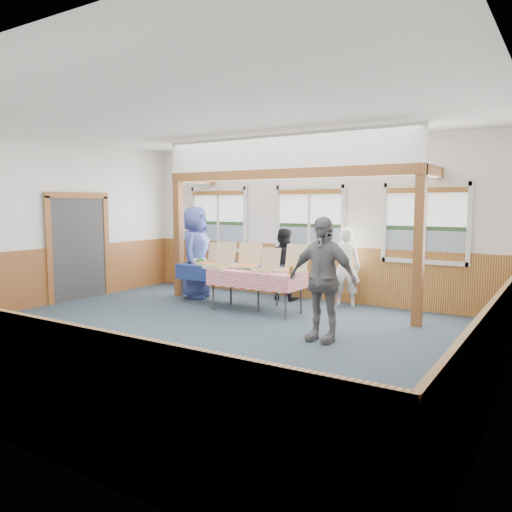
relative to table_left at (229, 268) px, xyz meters
The scene contains 29 objects.
floor 2.49m from the table_left, 63.10° to the right, with size 8.00×8.00×0.00m, color #293743.
ceiling 3.45m from the table_left, 63.10° to the right, with size 8.00×8.00×0.00m, color white.
wall_back 1.96m from the table_left, 51.81° to the left, with size 8.00×8.00×0.00m, color silver.
wall_left 3.72m from the table_left, 143.92° to the right, with size 8.00×8.00×0.00m, color silver.
wall_right 5.58m from the table_left, 22.73° to the right, with size 8.00×8.00×0.00m, color silver.
wainscot_back 1.73m from the table_left, 51.29° to the left, with size 7.98×0.05×1.10m, color brown.
wainscot_left 3.60m from the table_left, 143.69° to the right, with size 0.05×6.98×1.10m, color brown.
wainscot_right 5.49m from the table_left, 22.83° to the right, with size 0.05×6.98×1.10m, color brown.
cased_opening 3.15m from the table_left, 156.91° to the right, with size 0.06×1.30×2.10m, color #343434.
window_left 2.05m from the table_left, 132.56° to the left, with size 1.56×0.10×1.46m.
window_mid 1.97m from the table_left, 50.92° to the left, with size 1.56×0.10×1.46m.
window_right 3.76m from the table_left, 21.47° to the left, with size 1.56×0.10×1.46m.
post_left 1.51m from the table_left, behind, with size 0.15×0.15×2.40m, color #5D3714.
post_right 3.62m from the table_left, ahead, with size 0.15×0.15×2.40m, color #5D3714.
cross_beam 2.09m from the table_left, ahead, with size 5.15×0.18×0.18m, color #5D3714.
table_left is the anchor object (origin of this frame).
table_right 0.89m from the table_left, 20.30° to the right, with size 1.81×1.06×0.76m.
pizza_box_a 0.43m from the table_left, 164.63° to the right, with size 0.45×0.52×0.42m.
pizza_box_b 0.40m from the table_left, 24.81° to the left, with size 0.39×0.47×0.42m.
pizza_box_c 0.43m from the table_left, 78.35° to the right, with size 0.46×0.55×0.47m.
pizza_box_d 0.50m from the table_left, 13.84° to the right, with size 0.52×0.59×0.45m.
pizza_box_e 1.16m from the table_left, 19.65° to the right, with size 0.38×0.46×0.41m.
pizza_box_f 1.50m from the table_left, ahead, with size 0.46×0.55×0.47m.
veggie_tray 0.75m from the table_left, behind, with size 0.42×0.42×0.09m.
drink_glass 1.78m from the table_left, 18.35° to the right, with size 0.07×0.07×0.15m, color #8D5617.
woman_white 2.25m from the table_left, 25.62° to the left, with size 0.55×0.36×1.51m, color silver.
woman_black 1.18m from the table_left, 55.44° to the left, with size 0.71×0.55×1.46m, color black.
man_blue 1.00m from the table_left, behind, with size 0.93×0.60×1.90m, color #3C4C98.
person_grey 3.03m from the table_left, 28.51° to the right, with size 1.04×0.43×1.78m, color slate.
Camera 1 is at (4.53, -5.71, 1.95)m, focal length 35.00 mm.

